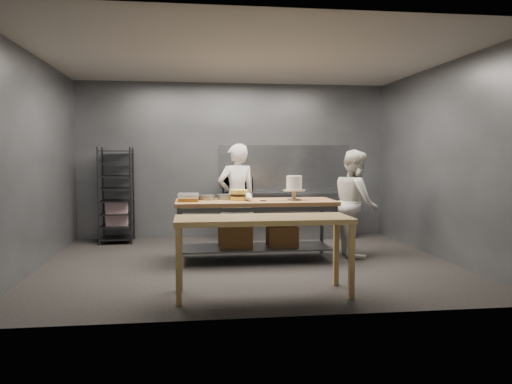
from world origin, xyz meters
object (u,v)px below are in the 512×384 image
work_table (255,223)px  speed_rack (117,196)px  near_counter (263,224)px  layer_cake (240,195)px  chef_behind (237,198)px  microwave (238,184)px  chef_right (355,203)px  frosted_cake_stand (294,185)px

work_table → speed_rack: speed_rack is taller
near_counter → layer_cake: layer_cake is taller
chef_behind → microwave: size_ratio=3.31×
work_table → chef_right: (1.63, 0.17, 0.27)m
near_counter → microwave: (0.07, 3.87, 0.24)m
work_table → frosted_cake_stand: frosted_cake_stand is taller
near_counter → speed_rack: (-2.17, 3.79, 0.04)m
frosted_cake_stand → layer_cake: frosted_cake_stand is taller
work_table → microwave: (-0.09, 1.98, 0.48)m
chef_behind → layer_cake: (-0.03, -0.78, 0.10)m
near_counter → speed_rack: 4.37m
speed_rack → frosted_cake_stand: size_ratio=4.74×
work_table → chef_behind: (-0.21, 0.80, 0.32)m
microwave → layer_cake: (-0.15, -1.95, -0.05)m
chef_right → layer_cake: (-1.87, -0.15, 0.15)m
speed_rack → frosted_cake_stand: speed_rack is taller
speed_rack → chef_behind: bearing=-27.5°
microwave → layer_cake: microwave is taller
near_counter → chef_right: 2.73m
work_table → speed_rack: (-2.33, 1.90, 0.28)m
speed_rack → microwave: bearing=2.0°
work_table → chef_behind: bearing=104.9°
near_counter → work_table: bearing=85.3°
frosted_cake_stand → near_counter: bearing=-112.0°
work_table → layer_cake: 0.49m
speed_rack → microwave: speed_rack is taller
microwave → chef_right: bearing=-46.5°
work_table → frosted_cake_stand: bearing=-5.3°
layer_cake → work_table: bearing=-5.9°
near_counter → chef_behind: 2.69m
work_table → speed_rack: 3.02m
work_table → chef_right: size_ratio=1.42×
microwave → chef_behind: bearing=-96.1°
microwave → frosted_cake_stand: (0.67, -2.03, 0.10)m
work_table → speed_rack: size_ratio=1.37×
chef_right → layer_cake: bearing=98.6°
work_table → frosted_cake_stand: 0.82m
microwave → near_counter: bearing=-91.0°
speed_rack → frosted_cake_stand: 3.52m
near_counter → frosted_cake_stand: (0.74, 1.84, 0.33)m
frosted_cake_stand → layer_cake: (-0.83, 0.08, -0.15)m
chef_behind → frosted_cake_stand: 1.20m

